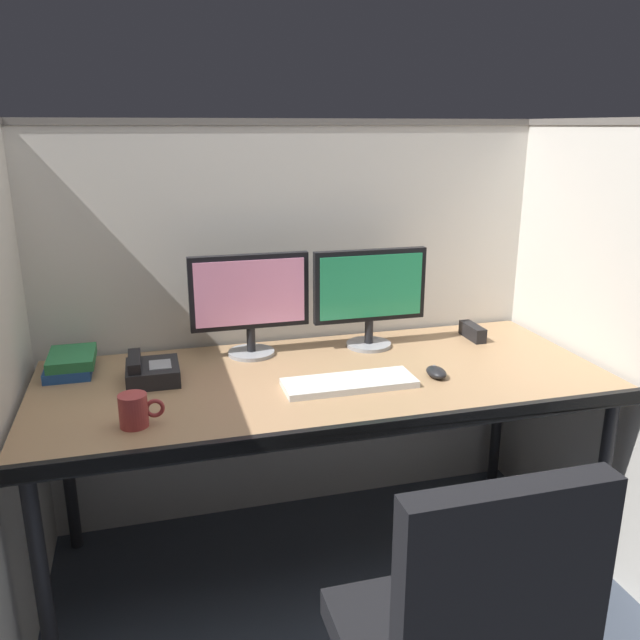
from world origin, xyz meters
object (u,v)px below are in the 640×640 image
desk (325,390)px  keyboard_main (349,383)px  computer_mouse (436,372)px  red_stapler (472,332)px  monitor_left (250,298)px  desk_phone (151,371)px  monitor_right (370,292)px  coffee_mug (135,410)px  book_stack (71,363)px

desk → keyboard_main: keyboard_main is taller
desk → computer_mouse: (0.36, -0.10, 0.07)m
red_stapler → monitor_left: bearing=177.2°
desk_phone → monitor_left: bearing=24.5°
monitor_left → red_stapler: (0.88, -0.04, -0.19)m
monitor_right → coffee_mug: bearing=-151.2°
book_stack → red_stapler: size_ratio=1.41×
monitor_left → keyboard_main: size_ratio=1.00×
keyboard_main → coffee_mug: coffee_mug is taller
monitor_right → red_stapler: (0.43, -0.02, -0.19)m
desk → desk_phone: 0.58m
desk → book_stack: book_stack is taller
monitor_right → book_stack: 1.09m
monitor_right → desk_phone: size_ratio=2.26×
desk → monitor_left: size_ratio=4.42×
monitor_right → computer_mouse: bearing=-72.5°
monitor_left → red_stapler: size_ratio=2.87×
desk → keyboard_main: (0.05, -0.10, 0.06)m
desk → desk_phone: size_ratio=10.00×
monitor_right → red_stapler: bearing=-2.3°
book_stack → desk_phone: size_ratio=1.11×
computer_mouse → monitor_left: bearing=145.6°
keyboard_main → computer_mouse: (0.30, -0.00, 0.01)m
keyboard_main → book_stack: size_ratio=2.03×
desk → red_stapler: bearing=19.3°
coffee_mug → monitor_left: bearing=50.5°
desk → monitor_right: size_ratio=4.42×
desk → red_stapler: (0.67, 0.24, 0.08)m
desk → monitor_right: 0.44m
coffee_mug → desk_phone: bearing=81.5°
red_stapler → monitor_right: bearing=177.7°
desk → red_stapler: size_ratio=12.67×
computer_mouse → keyboard_main: bearing=179.7°
monitor_left → red_stapler: monitor_left is taller
keyboard_main → computer_mouse: size_ratio=4.48×
monitor_left → computer_mouse: bearing=-34.4°
desk → book_stack: 0.87m
computer_mouse → coffee_mug: coffee_mug is taller
computer_mouse → book_stack: size_ratio=0.45×
coffee_mug → book_stack: bearing=113.7°
book_stack → coffee_mug: bearing=-66.3°
keyboard_main → computer_mouse: 0.30m
monitor_left → keyboard_main: (0.26, -0.38, -0.20)m
computer_mouse → red_stapler: bearing=47.2°
computer_mouse → desk: bearing=163.8°
desk → computer_mouse: bearing=-16.2°
monitor_right → computer_mouse: 0.42m
keyboard_main → red_stapler: 0.71m
book_stack → red_stapler: 1.50m
monitor_left → red_stapler: bearing=-2.8°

